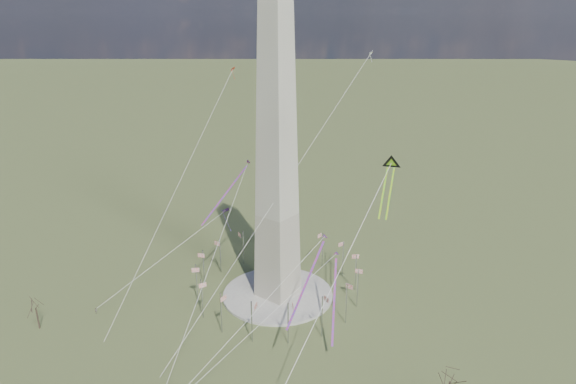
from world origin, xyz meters
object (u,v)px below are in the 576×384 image
Objects in this scene: tree_near at (450,379)px; kite_delta_black at (391,167)px; person_west at (96,311)px; washington_monument at (277,154)px.

kite_delta_black is (-32.20, 29.91, 35.77)m from tree_near.
person_west is (-102.41, -22.76, -10.80)m from tree_near.
kite_delta_black is (32.27, 10.23, -0.47)m from washington_monument.
kite_delta_black reaches higher than tree_near.
washington_monument is 73.85m from person_west.
person_west is 0.11× the size of kite_delta_black.
washington_monument is at bearing -103.70° from person_west.
tree_near is 9.05× the size of person_west.
washington_monument is at bearing 163.03° from tree_near.
tree_near is (64.47, -19.68, -36.24)m from washington_monument.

